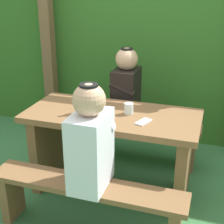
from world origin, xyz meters
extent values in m
plane|color=#387240|center=(0.00, 0.00, 0.00)|extent=(12.00, 12.00, 0.00)
cube|color=#306321|center=(0.00, 1.64, 1.04)|extent=(6.40, 1.01, 2.08)
cube|color=brown|center=(-1.07, 0.97, 0.98)|extent=(0.12, 0.12, 1.96)
cube|color=brown|center=(0.00, 0.00, 0.70)|extent=(1.40, 0.64, 0.05)
cube|color=brown|center=(-0.60, 0.00, 0.34)|extent=(0.08, 0.54, 0.68)
cube|color=brown|center=(0.60, 0.00, 0.34)|extent=(0.08, 0.54, 0.68)
cube|color=brown|center=(0.00, -0.57, 0.41)|extent=(1.40, 0.24, 0.04)
cube|color=brown|center=(-0.62, -0.57, 0.19)|extent=(0.07, 0.22, 0.39)
cube|color=brown|center=(0.00, 0.57, 0.41)|extent=(1.40, 0.24, 0.04)
cube|color=brown|center=(-0.62, 0.57, 0.19)|extent=(0.07, 0.22, 0.39)
cube|color=brown|center=(0.62, 0.57, 0.19)|extent=(0.07, 0.22, 0.39)
cube|color=silver|center=(0.04, -0.57, 0.69)|extent=(0.22, 0.34, 0.52)
sphere|color=tan|center=(0.04, -0.57, 1.04)|extent=(0.21, 0.21, 0.21)
cylinder|color=black|center=(0.04, -0.57, 1.13)|extent=(0.12, 0.12, 0.02)
cylinder|color=silver|center=(0.04, -0.43, 0.79)|extent=(0.25, 0.07, 0.15)
cube|color=black|center=(-0.04, 0.57, 0.69)|extent=(0.22, 0.34, 0.52)
sphere|color=tan|center=(-0.04, 0.57, 1.04)|extent=(0.21, 0.21, 0.21)
cylinder|color=black|center=(-0.04, 0.57, 1.13)|extent=(0.12, 0.12, 0.02)
cylinder|color=black|center=(-0.04, 0.43, 0.79)|extent=(0.25, 0.07, 0.15)
cylinder|color=silver|center=(0.13, 0.03, 0.77)|extent=(0.07, 0.07, 0.09)
cylinder|color=silver|center=(-0.21, -0.05, 0.81)|extent=(0.06, 0.06, 0.17)
cylinder|color=silver|center=(-0.21, -0.05, 0.93)|extent=(0.03, 0.03, 0.06)
cube|color=silver|center=(0.28, -0.10, 0.73)|extent=(0.12, 0.16, 0.01)
camera|label=1|loc=(0.76, -2.32, 1.73)|focal=52.67mm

